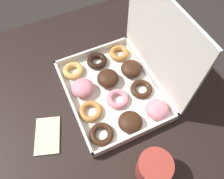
% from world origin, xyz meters
% --- Properties ---
extents(ground_plane, '(8.00, 8.00, 0.00)m').
position_xyz_m(ground_plane, '(0.00, 0.00, 0.00)').
color(ground_plane, '#2D2826').
extents(dining_table, '(0.98, 0.91, 0.70)m').
position_xyz_m(dining_table, '(0.00, 0.00, 0.60)').
color(dining_table, black).
rests_on(dining_table, ground_plane).
extents(donut_box, '(0.38, 0.31, 0.34)m').
position_xyz_m(donut_box, '(-0.01, 0.09, 0.76)').
color(donut_box, silver).
rests_on(donut_box, dining_table).
extents(coffee_mug, '(0.09, 0.09, 0.09)m').
position_xyz_m(coffee_mug, '(0.28, 0.04, 0.75)').
color(coffee_mug, '#A3382D').
rests_on(coffee_mug, dining_table).
extents(paper_napkin, '(0.14, 0.11, 0.01)m').
position_xyz_m(paper_napkin, '(0.05, -0.20, 0.71)').
color(paper_napkin, beige).
rests_on(paper_napkin, dining_table).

